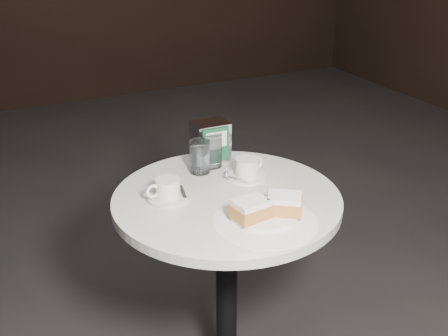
% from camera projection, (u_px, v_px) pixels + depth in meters
% --- Properties ---
extents(cafe_table, '(0.70, 0.70, 0.74)m').
position_uv_depth(cafe_table, '(227.00, 251.00, 1.79)').
color(cafe_table, black).
rests_on(cafe_table, ground).
extents(sugar_spill, '(0.33, 0.33, 0.00)m').
position_uv_depth(sugar_spill, '(265.00, 222.00, 1.57)').
color(sugar_spill, white).
rests_on(sugar_spill, cafe_table).
extents(beignet_plate, '(0.23, 0.23, 0.07)m').
position_uv_depth(beignet_plate, '(266.00, 209.00, 1.58)').
color(beignet_plate, white).
rests_on(beignet_plate, cafe_table).
extents(coffee_cup_left, '(0.14, 0.13, 0.07)m').
position_uv_depth(coffee_cup_left, '(167.00, 191.00, 1.68)').
color(coffee_cup_left, beige).
rests_on(coffee_cup_left, cafe_table).
extents(coffee_cup_right, '(0.16, 0.16, 0.07)m').
position_uv_depth(coffee_cup_right, '(247.00, 169.00, 1.82)').
color(coffee_cup_right, white).
rests_on(coffee_cup_right, cafe_table).
extents(water_glass_left, '(0.08, 0.08, 0.11)m').
position_uv_depth(water_glass_left, '(200.00, 157.00, 1.85)').
color(water_glass_left, white).
rests_on(water_glass_left, cafe_table).
extents(water_glass_right, '(0.09, 0.09, 0.12)m').
position_uv_depth(water_glass_right, '(211.00, 150.00, 1.89)').
color(water_glass_right, white).
rests_on(water_glass_right, cafe_table).
extents(napkin_dispenser, '(0.12, 0.10, 0.14)m').
position_uv_depth(napkin_dispenser, '(211.00, 141.00, 1.93)').
color(napkin_dispenser, silver).
rests_on(napkin_dispenser, cafe_table).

